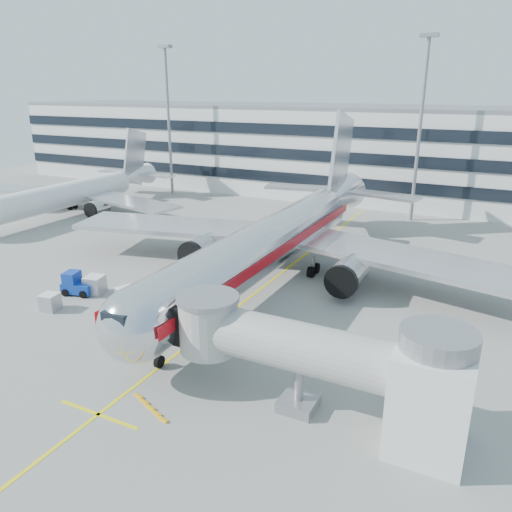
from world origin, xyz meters
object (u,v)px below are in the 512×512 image
at_px(main_jet, 277,238).
at_px(baggage_tug, 76,284).
at_px(belt_loader, 177,308).
at_px(ramp_worker, 148,296).
at_px(cargo_container_right, 95,285).
at_px(cargo_container_left, 50,302).
at_px(cargo_container_front, 126,296).

bearing_deg(main_jet, baggage_tug, -140.14).
height_order(belt_loader, ramp_worker, belt_loader).
xyz_separation_m(belt_loader, cargo_container_right, (-9.57, 0.18, 0.32)).
distance_m(cargo_container_left, cargo_container_right, 4.65).
bearing_deg(cargo_container_left, cargo_container_front, 37.50).
bearing_deg(main_jet, cargo_container_right, -139.06).
height_order(cargo_container_left, cargo_container_right, cargo_container_right).
xyz_separation_m(baggage_tug, cargo_container_right, (1.51, 0.82, -0.07)).
height_order(main_jet, belt_loader, main_jet).
distance_m(main_jet, cargo_container_left, 22.06).
bearing_deg(baggage_tug, cargo_container_right, 28.45).
xyz_separation_m(main_jet, cargo_container_right, (-13.57, -11.77, -3.35)).
relative_size(belt_loader, cargo_container_right, 2.16).
relative_size(belt_loader, cargo_container_front, 2.11).
bearing_deg(baggage_tug, cargo_container_left, -79.74).
height_order(main_jet, baggage_tug, main_jet).
height_order(main_jet, ramp_worker, main_jet).
bearing_deg(belt_loader, baggage_tug, -176.69).
bearing_deg(cargo_container_front, belt_loader, 4.80).
bearing_deg(baggage_tug, cargo_container_front, 1.97).
height_order(main_jet, cargo_container_left, main_jet).
distance_m(cargo_container_right, ramp_worker, 6.23).
bearing_deg(cargo_container_front, ramp_worker, 22.35).
bearing_deg(main_jet, belt_loader, -108.51).
xyz_separation_m(baggage_tug, cargo_container_front, (5.84, 0.20, -0.14)).
height_order(baggage_tug, cargo_container_right, baggage_tug).
height_order(baggage_tug, cargo_container_left, baggage_tug).
xyz_separation_m(cargo_container_right, cargo_container_front, (4.34, -0.62, -0.07)).
bearing_deg(main_jet, cargo_container_front, -126.70).
relative_size(main_jet, belt_loader, 12.21).
bearing_deg(ramp_worker, belt_loader, -37.78).
relative_size(belt_loader, baggage_tug, 1.30).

